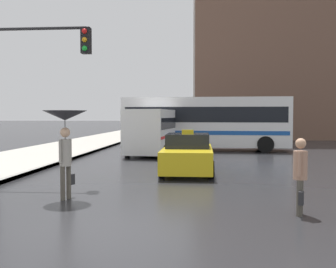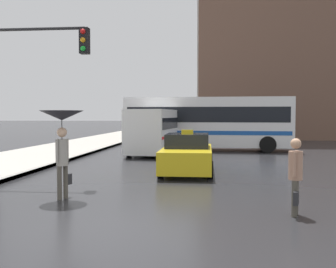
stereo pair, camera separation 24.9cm
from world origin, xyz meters
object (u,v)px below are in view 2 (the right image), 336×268
at_px(pedestrian_with_umbrella, 62,127).
at_px(monument_cross, 202,16).
at_px(ambulance_van, 154,130).
at_px(traffic_light, 33,70).
at_px(city_bus, 208,121).
at_px(taxi, 187,155).
at_px(pedestrian_man, 295,172).

bearing_deg(pedestrian_with_umbrella, monument_cross, 16.74).
height_order(ambulance_van, traffic_light, traffic_light).
relative_size(city_bus, traffic_light, 1.97).
distance_m(taxi, traffic_light, 6.24).
bearing_deg(city_bus, pedestrian_man, 9.87).
relative_size(pedestrian_with_umbrella, pedestrian_man, 1.37).
distance_m(pedestrian_with_umbrella, traffic_light, 3.40).
xyz_separation_m(ambulance_van, traffic_light, (-2.54, -9.43, 2.22)).
bearing_deg(city_bus, monument_cross, -174.71).
xyz_separation_m(taxi, ambulance_van, (-2.21, 6.63, 0.69)).
distance_m(taxi, monument_cross, 28.27).
height_order(ambulance_van, monument_cross, monument_cross).
bearing_deg(taxi, pedestrian_man, 112.89).
distance_m(pedestrian_man, traffic_light, 8.56).
height_order(taxi, pedestrian_with_umbrella, pedestrian_with_umbrella).
xyz_separation_m(taxi, monument_cross, (0.10, 25.77, 11.62)).
bearing_deg(taxi, monument_cross, -90.22).
height_order(pedestrian_with_umbrella, pedestrian_man, pedestrian_with_umbrella).
height_order(city_bus, monument_cross, monument_cross).
height_order(ambulance_van, pedestrian_with_umbrella, ambulance_van).
relative_size(city_bus, pedestrian_man, 6.11).
xyz_separation_m(pedestrian_with_umbrella, traffic_light, (-1.82, 2.30, 1.73)).
bearing_deg(taxi, traffic_light, 30.54).
xyz_separation_m(pedestrian_with_umbrella, monument_cross, (3.03, 30.87, 10.43)).
height_order(city_bus, traffic_light, traffic_light).
distance_m(pedestrian_man, monument_cross, 34.05).
height_order(pedestrian_man, traffic_light, traffic_light).
bearing_deg(pedestrian_man, taxi, -138.40).
bearing_deg(traffic_light, taxi, 30.54).
relative_size(ambulance_van, pedestrian_with_umbrella, 2.31).
bearing_deg(taxi, city_bus, -94.46).
distance_m(ambulance_van, pedestrian_with_umbrella, 11.76).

